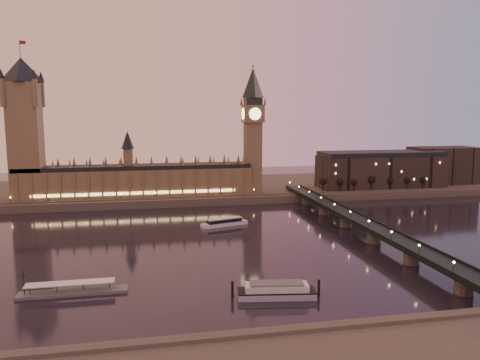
% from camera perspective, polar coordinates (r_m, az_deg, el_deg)
% --- Properties ---
extents(ground, '(700.00, 700.00, 0.00)m').
position_cam_1_polar(ground, '(265.11, -4.13, -7.57)').
color(ground, black).
rests_on(ground, ground).
extents(far_embankment, '(560.00, 130.00, 6.00)m').
position_cam_1_polar(far_embankment, '(428.26, -2.89, -1.06)').
color(far_embankment, '#423D35').
rests_on(far_embankment, ground).
extents(palace_of_westminster, '(180.00, 26.62, 52.00)m').
position_cam_1_polar(palace_of_westminster, '(377.72, -12.51, 0.37)').
color(palace_of_westminster, brown).
rests_on(palace_of_westminster, ground).
extents(victoria_tower, '(31.68, 31.68, 118.00)m').
position_cam_1_polar(victoria_tower, '(384.75, -24.78, 6.54)').
color(victoria_tower, brown).
rests_on(victoria_tower, ground).
extents(big_ben, '(17.68, 17.68, 104.00)m').
position_cam_1_polar(big_ben, '(383.83, 1.58, 7.01)').
color(big_ben, brown).
rests_on(big_ben, ground).
extents(westminster_bridge, '(13.20, 260.00, 15.30)m').
position_cam_1_polar(westminster_bridge, '(289.09, 14.26, -5.34)').
color(westminster_bridge, black).
rests_on(westminster_bridge, ground).
extents(city_block, '(155.00, 45.00, 34.00)m').
position_cam_1_polar(city_block, '(448.43, 19.11, 1.39)').
color(city_block, black).
rests_on(city_block, ground).
extents(bare_tree_0, '(5.74, 5.74, 11.66)m').
position_cam_1_polar(bare_tree_0, '(392.92, 9.94, -0.29)').
color(bare_tree_0, black).
rests_on(bare_tree_0, ground).
extents(bare_tree_1, '(5.74, 5.74, 11.66)m').
position_cam_1_polar(bare_tree_1, '(398.64, 11.98, -0.23)').
color(bare_tree_1, black).
rests_on(bare_tree_1, ground).
extents(bare_tree_2, '(5.74, 5.74, 11.66)m').
position_cam_1_polar(bare_tree_2, '(404.86, 13.96, -0.16)').
color(bare_tree_2, black).
rests_on(bare_tree_2, ground).
extents(bare_tree_3, '(5.74, 5.74, 11.66)m').
position_cam_1_polar(bare_tree_3, '(411.54, 15.88, -0.10)').
color(bare_tree_3, black).
rests_on(bare_tree_3, ground).
extents(bare_tree_4, '(5.74, 5.74, 11.66)m').
position_cam_1_polar(bare_tree_4, '(418.67, 17.74, -0.04)').
color(bare_tree_4, black).
rests_on(bare_tree_4, ground).
extents(bare_tree_5, '(5.74, 5.74, 11.66)m').
position_cam_1_polar(bare_tree_5, '(426.23, 19.54, 0.02)').
color(bare_tree_5, black).
rests_on(bare_tree_5, ground).
extents(bare_tree_6, '(5.74, 5.74, 11.66)m').
position_cam_1_polar(bare_tree_6, '(434.19, 21.27, 0.07)').
color(bare_tree_6, black).
rests_on(bare_tree_6, ground).
extents(cruise_boat_a, '(31.30, 14.98, 4.91)m').
position_cam_1_polar(cruise_boat_a, '(301.65, -1.91, -5.17)').
color(cruise_boat_a, silver).
rests_on(cruise_boat_a, ground).
extents(moored_barge, '(34.99, 12.98, 6.48)m').
position_cam_1_polar(moored_barge, '(189.13, 4.47, -13.30)').
color(moored_barge, '#99AAC3').
rests_on(moored_barge, ground).
extents(pontoon_pier, '(42.53, 7.09, 11.34)m').
position_cam_1_polar(pontoon_pier, '(203.80, -19.74, -12.61)').
color(pontoon_pier, '#595B5E').
rests_on(pontoon_pier, ground).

